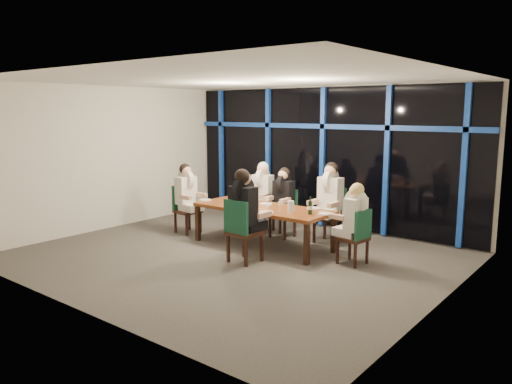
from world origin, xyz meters
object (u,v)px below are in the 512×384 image
chair_far_mid (285,210)px  water_pitcher (291,207)px  chair_end_right (357,234)px  diner_far_left (262,186)px  chair_near_mid (241,228)px  diner_far_mid (283,192)px  chair_far_right (331,212)px  dining_table (263,210)px  chair_far_left (264,204)px  diner_end_right (354,211)px  wine_bottle (310,207)px  diner_near_mid (245,202)px  chair_end_left (185,206)px  diner_end_left (187,188)px  diner_far_right (329,191)px

chair_far_mid → water_pitcher: water_pitcher is taller
chair_end_right → diner_far_left: (-2.63, 0.88, 0.43)m
chair_end_right → chair_near_mid: bearing=-47.7°
chair_far_mid → diner_far_mid: 0.38m
chair_far_right → diner_far_left: 1.61m
dining_table → diner_far_mid: bearing=98.6°
chair_far_left → water_pitcher: size_ratio=4.88×
dining_table → diner_end_right: 1.81m
chair_far_right → wine_bottle: wine_bottle is taller
chair_near_mid → diner_far_left: bearing=-58.7°
dining_table → diner_near_mid: 1.05m
diner_far_mid → water_pitcher: diner_far_mid is taller
chair_end_right → diner_end_right: bearing=-90.0°
chair_far_right → chair_end_left: size_ratio=1.08×
dining_table → chair_end_right: bearing=2.1°
dining_table → diner_end_left: diner_end_left is taller
diner_far_right → diner_near_mid: bearing=-103.7°
diner_far_left → diner_end_left: (-1.10, -1.06, -0.01)m
chair_end_left → wine_bottle: bearing=-83.1°
diner_near_mid → diner_far_left: bearing=-57.5°
chair_far_right → chair_end_left: 3.00m
chair_far_mid → chair_near_mid: (0.46, -1.90, 0.07)m
dining_table → diner_far_left: (-0.75, 0.95, 0.26)m
chair_end_right → water_pitcher: size_ratio=4.56×
chair_far_right → chair_near_mid: (-0.47, -2.11, 0.01)m
chair_near_mid → diner_far_right: (0.47, 2.02, 0.40)m
chair_far_mid → water_pitcher: size_ratio=4.69×
chair_end_right → water_pitcher: (-1.19, -0.17, 0.34)m
chair_far_mid → chair_end_left: size_ratio=0.97×
chair_end_left → chair_end_right: chair_end_left is taller
dining_table → diner_far_right: size_ratio=2.55×
dining_table → chair_end_left: bearing=-176.8°
chair_far_right → diner_far_mid: diner_far_mid is taller
chair_end_left → diner_near_mid: 2.47m
diner_end_left → wine_bottle: 2.90m
chair_far_left → diner_near_mid: diner_near_mid is taller
chair_far_left → diner_near_mid: (1.11, -1.96, 0.46)m
chair_far_left → diner_end_left: (-1.09, -1.15, 0.38)m
chair_far_left → diner_end_right: 2.75m
chair_near_mid → wine_bottle: bearing=-123.3°
diner_far_left → chair_end_left: bearing=-144.8°
chair_far_right → chair_end_right: 1.47m
chair_far_right → water_pitcher: bearing=-95.9°
diner_far_left → water_pitcher: (1.44, -1.05, -0.09)m
chair_near_mid → wine_bottle: (0.70, 0.98, 0.28)m
diner_far_mid → diner_end_right: diner_far_mid is taller
diner_end_left → water_pitcher: (2.54, 0.02, -0.08)m
chair_far_right → chair_far_left: bearing=-177.8°
dining_table → chair_far_right: bearing=53.2°
water_pitcher → chair_far_left: bearing=127.4°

